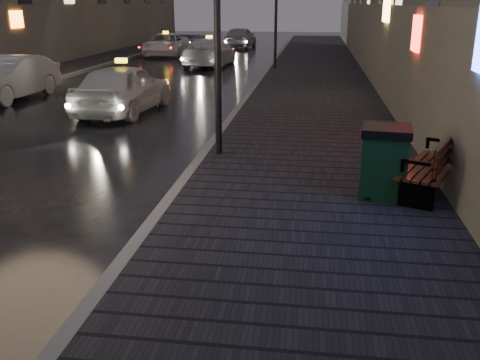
# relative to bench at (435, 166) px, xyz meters

# --- Properties ---
(sidewalk) EXTENTS (4.60, 58.00, 0.15)m
(sidewalk) POSITION_rel_bench_xyz_m (-2.02, 17.04, -0.58)
(sidewalk) COLOR black
(sidewalk) RESTS_ON ground
(curb) EXTENTS (0.20, 58.00, 0.15)m
(curb) POSITION_rel_bench_xyz_m (-4.42, 17.04, -0.58)
(curb) COLOR slate
(curb) RESTS_ON ground
(sidewalk_far) EXTENTS (2.40, 58.00, 0.15)m
(sidewalk_far) POSITION_rel_bench_xyz_m (-14.62, 17.04, -0.58)
(sidewalk_far) COLOR black
(sidewalk_far) RESTS_ON ground
(curb_far) EXTENTS (0.20, 58.00, 0.15)m
(curb_far) POSITION_rel_bench_xyz_m (-13.32, 17.04, -0.58)
(curb_far) COLOR slate
(curb_far) RESTS_ON ground
(bench) EXTENTS (1.42, 2.09, 1.01)m
(bench) POSITION_rel_bench_xyz_m (0.00, 0.00, 0.00)
(bench) COLOR black
(bench) RESTS_ON sidewalk
(trash_bin) EXTENTS (0.87, 0.87, 1.20)m
(trash_bin) POSITION_rel_bench_xyz_m (-0.88, -0.22, 0.10)
(trash_bin) COLOR black
(trash_bin) RESTS_ON sidewalk
(taxi_near) EXTENTS (2.12, 4.62, 1.53)m
(taxi_near) POSITION_rel_bench_xyz_m (-7.90, 6.80, 0.11)
(taxi_near) COLOR silver
(taxi_near) RESTS_ON ground
(car_left_mid) EXTENTS (1.82, 4.65, 1.51)m
(car_left_mid) POSITION_rel_bench_xyz_m (-12.72, 8.54, 0.10)
(car_left_mid) COLOR #A2A3AA
(car_left_mid) RESTS_ON ground
(taxi_mid) EXTENTS (2.43, 5.20, 1.47)m
(taxi_mid) POSITION_rel_bench_xyz_m (-7.72, 19.79, 0.08)
(taxi_mid) COLOR silver
(taxi_mid) RESTS_ON ground
(taxi_far) EXTENTS (2.52, 5.10, 1.39)m
(taxi_far) POSITION_rel_bench_xyz_m (-11.68, 25.45, 0.04)
(taxi_far) COLOR white
(taxi_far) RESTS_ON ground
(car_far) EXTENTS (2.12, 4.68, 1.56)m
(car_far) POSITION_rel_bench_xyz_m (-7.73, 31.93, 0.12)
(car_far) COLOR #94949B
(car_far) RESTS_ON ground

